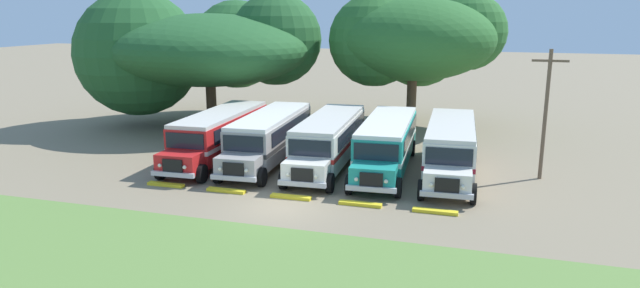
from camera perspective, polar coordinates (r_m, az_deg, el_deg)
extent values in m
plane|color=#84755B|center=(25.87, -3.94, -6.41)|extent=(220.00, 220.00, 0.00)
cube|color=olive|center=(19.90, -11.43, -12.93)|extent=(80.00, 9.51, 0.01)
cube|color=red|center=(34.63, -9.97, 1.16)|extent=(2.86, 9.29, 2.10)
cube|color=white|center=(34.67, -9.96, 0.89)|extent=(2.89, 9.31, 0.24)
cube|color=black|center=(34.30, -7.86, 1.98)|extent=(0.36, 8.00, 0.80)
cube|color=black|center=(35.34, -11.68, 2.16)|extent=(0.36, 8.00, 0.80)
cube|color=beige|center=(34.41, -10.05, 3.05)|extent=(2.78, 9.19, 0.22)
cube|color=red|center=(30.16, -14.09, -1.87)|extent=(2.25, 1.49, 1.05)
cube|color=black|center=(29.53, -14.78, -2.19)|extent=(1.10, 0.14, 0.70)
cube|color=#B7B7BC|center=(29.61, -14.77, -3.01)|extent=(2.41, 0.29, 0.24)
cube|color=black|center=(30.49, -13.60, 0.30)|extent=(2.20, 0.15, 0.84)
cube|color=white|center=(38.81, -7.15, 2.40)|extent=(0.90, 0.10, 1.30)
sphere|color=#EAE5C6|center=(29.16, -13.62, -2.32)|extent=(0.20, 0.20, 0.20)
sphere|color=#EAE5C6|center=(29.83, -16.00, -2.11)|extent=(0.20, 0.20, 0.20)
cylinder|color=black|center=(29.84, -11.92, -2.97)|extent=(0.32, 1.01, 1.00)
cylinder|color=black|center=(30.96, -15.90, -2.60)|extent=(0.32, 1.01, 1.00)
cylinder|color=black|center=(37.10, -6.30, 0.43)|extent=(0.32, 1.01, 1.00)
cylinder|color=black|center=(38.01, -9.69, 0.63)|extent=(0.32, 1.01, 1.00)
cube|color=#9E9993|center=(33.63, -4.98, 0.95)|extent=(3.06, 9.34, 2.10)
cube|color=#282828|center=(33.66, -4.98, 0.67)|extent=(3.09, 9.36, 0.24)
cube|color=black|center=(33.43, -2.77, 1.79)|extent=(0.53, 7.99, 0.80)
cube|color=black|center=(34.22, -6.86, 1.98)|extent=(0.53, 7.99, 0.80)
cube|color=silver|center=(33.40, -5.02, 2.90)|extent=(2.97, 9.23, 0.22)
cube|color=#9E9993|center=(28.92, -8.26, -2.25)|extent=(2.28, 1.53, 1.05)
cube|color=black|center=(28.26, -8.81, -2.59)|extent=(1.10, 0.17, 0.70)
cube|color=#B7B7BC|center=(28.34, -8.81, -3.45)|extent=(2.41, 0.35, 0.24)
cube|color=black|center=(29.27, -7.85, 0.02)|extent=(2.20, 0.19, 0.84)
cube|color=#282828|center=(37.97, -2.79, 2.25)|extent=(0.90, 0.11, 1.30)
sphere|color=#EAE5C6|center=(27.96, -7.52, -2.72)|extent=(0.20, 0.20, 0.20)
sphere|color=#EAE5C6|center=(28.48, -10.16, -2.52)|extent=(0.20, 0.20, 0.20)
cylinder|color=black|center=(28.75, -5.93, -3.37)|extent=(0.34, 1.02, 1.00)
cylinder|color=black|center=(29.61, -10.32, -3.02)|extent=(0.34, 1.02, 1.00)
cylinder|color=black|center=(36.32, -1.66, 0.23)|extent=(0.34, 1.02, 1.00)
cylinder|color=black|center=(37.01, -5.26, 0.42)|extent=(0.34, 1.02, 1.00)
cube|color=silver|center=(32.54, 1.02, 0.58)|extent=(3.00, 9.32, 2.10)
cube|color=red|center=(32.57, 1.02, 0.29)|extent=(3.03, 9.34, 0.24)
cube|color=black|center=(32.47, 3.33, 1.44)|extent=(0.48, 7.99, 0.80)
cube|color=black|center=(33.01, -1.01, 1.66)|extent=(0.48, 7.99, 0.80)
cube|color=beige|center=(32.30, 1.03, 2.59)|extent=(2.91, 9.22, 0.22)
cube|color=silver|center=(27.68, -1.43, -2.82)|extent=(2.27, 1.52, 1.05)
cube|color=black|center=(26.99, -1.84, -3.19)|extent=(1.10, 0.16, 0.70)
cube|color=#B7B7BC|center=(27.08, -1.86, -4.09)|extent=(2.41, 0.33, 0.24)
cube|color=black|center=(28.04, -1.08, -0.44)|extent=(2.20, 0.18, 0.84)
cube|color=red|center=(36.98, 2.61, 1.95)|extent=(0.90, 0.11, 1.30)
sphere|color=#EAE5C6|center=(26.77, -0.42, -3.33)|extent=(0.20, 0.20, 0.20)
sphere|color=#EAE5C6|center=(27.14, -3.30, -3.12)|extent=(0.20, 0.20, 0.20)
cylinder|color=black|center=(27.65, 1.04, -3.98)|extent=(0.33, 1.01, 1.00)
cylinder|color=black|center=(28.25, -3.72, -3.62)|extent=(0.33, 1.01, 1.00)
cylinder|color=black|center=(35.41, 3.98, -0.14)|extent=(0.33, 1.01, 1.00)
cylinder|color=black|center=(35.88, 0.21, 0.07)|extent=(0.33, 1.01, 1.00)
cube|color=teal|center=(31.99, 6.87, 0.27)|extent=(3.02, 9.33, 2.10)
cube|color=white|center=(32.02, 6.86, -0.03)|extent=(3.05, 9.35, 0.24)
cube|color=black|center=(32.05, 9.22, 1.13)|extent=(0.49, 7.99, 0.80)
cube|color=black|center=(32.34, 4.73, 1.37)|extent=(0.49, 7.99, 0.80)
cube|color=silver|center=(31.75, 6.93, 2.31)|extent=(2.93, 9.22, 0.22)
cube|color=teal|center=(27.03, 5.46, -3.28)|extent=(2.28, 1.52, 1.05)
cube|color=black|center=(26.32, 5.23, -3.67)|extent=(1.10, 0.16, 0.70)
cube|color=#B7B7BC|center=(26.41, 5.20, -4.59)|extent=(2.41, 0.34, 0.24)
cube|color=black|center=(27.40, 5.72, -0.83)|extent=(2.20, 0.18, 0.84)
cube|color=white|center=(36.50, 7.75, 1.69)|extent=(0.90, 0.11, 1.30)
sphere|color=#EAE5C6|center=(26.19, 6.73, -3.80)|extent=(0.20, 0.20, 0.20)
sphere|color=#EAE5C6|center=(26.38, 3.71, -3.61)|extent=(0.20, 0.20, 0.20)
cylinder|color=black|center=(27.15, 7.98, -4.44)|extent=(0.34, 1.01, 1.00)
cylinder|color=black|center=(27.47, 2.99, -4.11)|extent=(0.34, 1.01, 1.00)
cylinder|color=black|center=(35.03, 9.37, -0.44)|extent=(0.34, 1.01, 1.00)
cylinder|color=black|center=(35.27, 5.49, -0.22)|extent=(0.34, 1.01, 1.00)
cube|color=silver|center=(31.72, 13.14, -0.10)|extent=(2.96, 9.31, 2.10)
cube|color=maroon|center=(31.76, 13.13, -0.40)|extent=(2.99, 9.34, 0.24)
cube|color=black|center=(31.91, 15.48, 0.76)|extent=(0.44, 7.99, 0.80)
cube|color=black|center=(31.94, 10.93, 1.02)|extent=(0.44, 7.99, 0.80)
cube|color=beige|center=(31.48, 13.25, 1.95)|extent=(2.88, 9.21, 0.22)
cube|color=silver|center=(26.73, 12.84, -3.75)|extent=(2.27, 1.51, 1.05)
cube|color=black|center=(26.01, 12.79, -4.17)|extent=(1.10, 0.16, 0.70)
cube|color=#B7B7BC|center=(26.10, 12.74, -5.09)|extent=(2.41, 0.32, 0.24)
cube|color=black|center=(27.10, 12.98, -1.28)|extent=(2.20, 0.17, 0.84)
cube|color=maroon|center=(36.25, 13.29, 1.38)|extent=(0.90, 0.11, 1.30)
sphere|color=#EAE5C6|center=(25.97, 14.34, -4.29)|extent=(0.20, 0.20, 0.20)
sphere|color=#EAE5C6|center=(25.98, 11.25, -4.11)|extent=(0.20, 0.20, 0.20)
cylinder|color=black|center=(26.99, 15.34, -4.90)|extent=(0.33, 1.01, 1.00)
cylinder|color=black|center=(27.02, 10.23, -4.61)|extent=(0.33, 1.01, 1.00)
cylinder|color=black|center=(34.89, 15.13, -0.78)|extent=(0.33, 1.01, 1.00)
cylinder|color=black|center=(34.91, 11.19, -0.56)|extent=(0.33, 1.01, 1.00)
cube|color=yellow|center=(29.87, -15.41, -4.00)|extent=(2.00, 0.36, 0.15)
cube|color=yellow|center=(28.24, -9.52, -4.69)|extent=(2.00, 0.36, 0.15)
cube|color=yellow|center=(26.95, -2.99, -5.41)|extent=(2.00, 0.36, 0.15)
cube|color=yellow|center=(26.04, 4.12, -6.10)|extent=(2.00, 0.36, 0.15)
cube|color=yellow|center=(25.56, 11.63, -6.73)|extent=(2.00, 0.36, 0.15)
cylinder|color=brown|center=(43.36, 9.28, 4.52)|extent=(0.73, 0.73, 4.45)
ellipsoid|color=#286028|center=(42.92, 9.51, 10.50)|extent=(12.01, 10.99, 6.14)
sphere|color=#286028|center=(44.17, 14.83, 10.98)|extent=(5.75, 5.75, 5.75)
sphere|color=#286028|center=(42.53, 5.59, 10.46)|extent=(6.86, 6.86, 6.86)
sphere|color=#286028|center=(46.44, 10.09, 10.23)|extent=(7.23, 7.23, 7.23)
cylinder|color=brown|center=(44.87, -11.00, 4.34)|extent=(0.79, 0.79, 3.83)
ellipsoid|color=#235628|center=(44.44, -11.23, 9.41)|extent=(15.73, 14.73, 5.47)
sphere|color=#235628|center=(44.24, -4.52, 10.58)|extent=(7.10, 7.10, 7.10)
sphere|color=#235628|center=(45.81, -18.03, 8.75)|extent=(9.52, 9.52, 9.52)
sphere|color=#235628|center=(48.87, -8.47, 10.00)|extent=(7.40, 7.40, 7.40)
cylinder|color=brown|center=(31.56, 21.95, 2.71)|extent=(0.20, 0.20, 6.87)
cube|color=brown|center=(31.21, 22.40, 7.83)|extent=(1.80, 0.12, 0.12)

